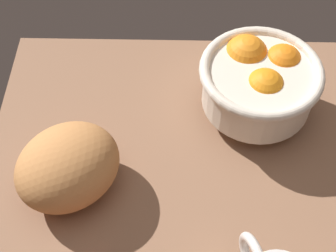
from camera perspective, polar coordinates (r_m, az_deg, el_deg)
name	(u,v)px	position (r cm, az deg, el deg)	size (l,w,h in cm)	color
ground_plane	(211,189)	(75.11, 4.96, -7.18)	(68.17, 59.81, 3.00)	#885F45
fruit_bowl	(259,81)	(77.92, 10.40, 5.14)	(18.66, 18.66, 11.08)	silver
bread_loaf	(68,167)	(70.55, -11.39, -4.56)	(15.10, 12.91, 10.01)	#C17E46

